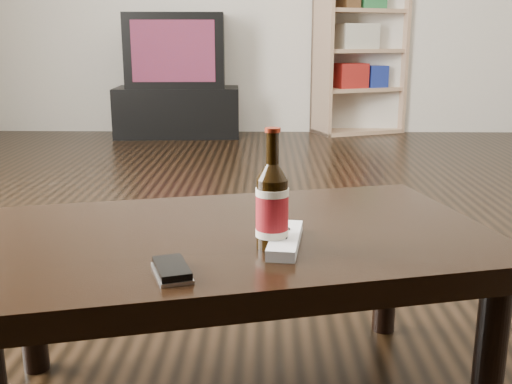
{
  "coord_description": "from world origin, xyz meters",
  "views": [
    {
      "loc": [
        -0.18,
        -2.07,
        0.77
      ],
      "look_at": [
        -0.2,
        -1.0,
        0.49
      ],
      "focal_mm": 42.0,
      "sensor_mm": 36.0,
      "label": 1
    }
  ],
  "objects_px": {
    "tv_stand": "(178,111)",
    "coffee_table": "(237,255)",
    "beer_bottle": "(272,206)",
    "tv": "(176,51)",
    "bookshelf": "(358,47)",
    "remote": "(285,240)",
    "phone": "(172,270)"
  },
  "relations": [
    {
      "from": "tv_stand",
      "to": "coffee_table",
      "type": "xyz_separation_m",
      "value": [
        0.66,
        -3.69,
        0.14
      ]
    },
    {
      "from": "tv_stand",
      "to": "beer_bottle",
      "type": "height_order",
      "value": "beer_bottle"
    },
    {
      "from": "tv",
      "to": "coffee_table",
      "type": "distance_m",
      "value": 3.76
    },
    {
      "from": "coffee_table",
      "to": "bookshelf",
      "type": "bearing_deg",
      "value": 78.38
    },
    {
      "from": "tv_stand",
      "to": "coffee_table",
      "type": "height_order",
      "value": "tv_stand"
    },
    {
      "from": "beer_bottle",
      "to": "remote",
      "type": "distance_m",
      "value": 0.07
    },
    {
      "from": "bookshelf",
      "to": "coffee_table",
      "type": "height_order",
      "value": "bookshelf"
    },
    {
      "from": "tv_stand",
      "to": "remote",
      "type": "relative_size",
      "value": 5.01
    },
    {
      "from": "tv",
      "to": "phone",
      "type": "xyz_separation_m",
      "value": [
        0.56,
        -3.92,
        -0.28
      ]
    },
    {
      "from": "tv_stand",
      "to": "bookshelf",
      "type": "distance_m",
      "value": 1.56
    },
    {
      "from": "phone",
      "to": "coffee_table",
      "type": "bearing_deg",
      "value": 47.76
    },
    {
      "from": "coffee_table",
      "to": "tv_stand",
      "type": "bearing_deg",
      "value": 100.16
    },
    {
      "from": "tv_stand",
      "to": "phone",
      "type": "bearing_deg",
      "value": -84.97
    },
    {
      "from": "phone",
      "to": "remote",
      "type": "bearing_deg",
      "value": 18.53
    },
    {
      "from": "bookshelf",
      "to": "remote",
      "type": "xyz_separation_m",
      "value": [
        -0.71,
        -3.99,
        -0.3
      ]
    },
    {
      "from": "tv",
      "to": "phone",
      "type": "relative_size",
      "value": 6.77
    },
    {
      "from": "beer_bottle",
      "to": "phone",
      "type": "height_order",
      "value": "beer_bottle"
    },
    {
      "from": "beer_bottle",
      "to": "bookshelf",
      "type": "bearing_deg",
      "value": 79.6
    },
    {
      "from": "bookshelf",
      "to": "coffee_table",
      "type": "xyz_separation_m",
      "value": [
        -0.8,
        -3.9,
        -0.37
      ]
    },
    {
      "from": "bookshelf",
      "to": "beer_bottle",
      "type": "bearing_deg",
      "value": -122.69
    },
    {
      "from": "remote",
      "to": "coffee_table",
      "type": "bearing_deg",
      "value": 146.89
    },
    {
      "from": "bookshelf",
      "to": "remote",
      "type": "distance_m",
      "value": 4.06
    },
    {
      "from": "bookshelf",
      "to": "beer_bottle",
      "type": "relative_size",
      "value": 5.96
    },
    {
      "from": "tv_stand",
      "to": "phone",
      "type": "distance_m",
      "value": 3.97
    },
    {
      "from": "tv",
      "to": "remote",
      "type": "height_order",
      "value": "tv"
    },
    {
      "from": "coffee_table",
      "to": "beer_bottle",
      "type": "distance_m",
      "value": 0.17
    },
    {
      "from": "tv",
      "to": "beer_bottle",
      "type": "distance_m",
      "value": 3.85
    },
    {
      "from": "remote",
      "to": "tv",
      "type": "bearing_deg",
      "value": 108.57
    },
    {
      "from": "tv",
      "to": "bookshelf",
      "type": "bearing_deg",
      "value": 5.29
    },
    {
      "from": "coffee_table",
      "to": "beer_bottle",
      "type": "height_order",
      "value": "beer_bottle"
    },
    {
      "from": "beer_bottle",
      "to": "remote",
      "type": "bearing_deg",
      "value": 19.99
    },
    {
      "from": "tv",
      "to": "remote",
      "type": "bearing_deg",
      "value": -81.8
    }
  ]
}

